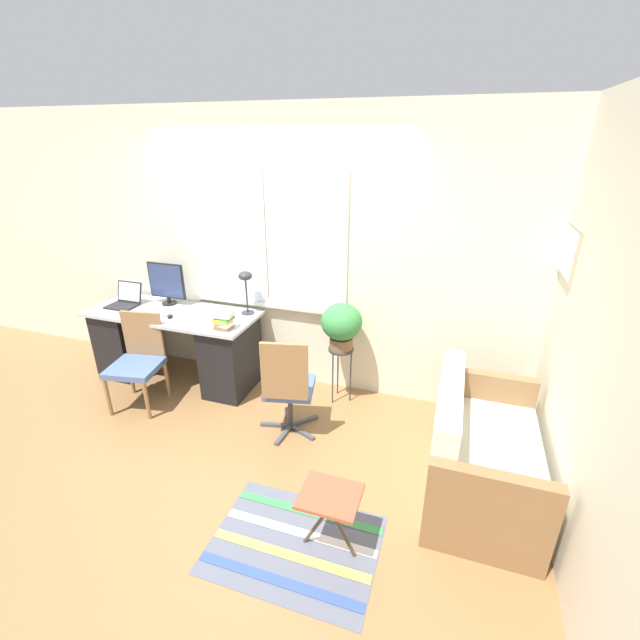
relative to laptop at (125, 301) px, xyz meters
The scene contains 17 objects.
ground_plane 1.82m from the laptop, 12.18° to the right, with size 14.00×14.00×0.00m, color olive.
wall_back_with_window 1.72m from the laptop, 14.68° to the left, with size 9.00×0.12×2.70m.
wall_right_with_picture 4.15m from the laptop, ahead, with size 0.08×9.00×2.70m.
desk 0.72m from the laptop, ahead, with size 1.76×0.68×0.77m.
laptop is the anchor object (origin of this frame).
monitor 0.49m from the laptop, 24.06° to the left, with size 0.42×0.15×0.45m.
keyboard 0.44m from the laptop, 15.96° to the right, with size 0.37×0.15×0.02m.
mouse 0.68m from the laptop, 12.24° to the right, with size 0.04×0.07×0.04m.
desk_lamp 1.38m from the laptop, ahead, with size 0.14×0.14×0.44m.
book_stack 1.32m from the laptop, ahead, with size 0.18×0.16×0.17m.
desk_chair_wooden 0.80m from the laptop, 44.35° to the right, with size 0.51×0.52×0.89m.
office_chair_swivel 2.14m from the laptop, 13.81° to the right, with size 0.54×0.53×0.95m.
couch_loveseat 3.70m from the laptop, 10.59° to the right, with size 0.74×1.26×0.85m.
plant_stand 2.36m from the laptop, ahead, with size 0.24×0.24×0.56m.
potted_plant 2.34m from the laptop, ahead, with size 0.38×0.38×0.45m.
floor_rug_striped 3.06m from the laptop, 31.49° to the right, with size 1.06×0.79×0.01m.
folding_stool 3.15m from the laptop, 28.74° to the right, with size 0.36×0.31×0.46m.
Camera 1 is at (1.70, -3.00, 2.41)m, focal length 24.00 mm.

